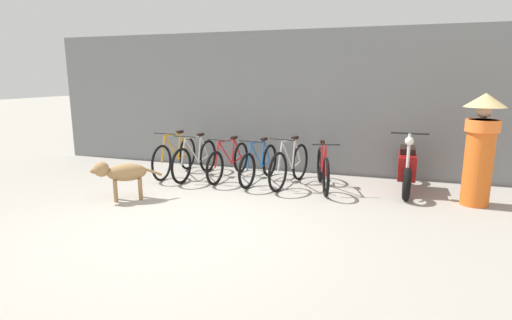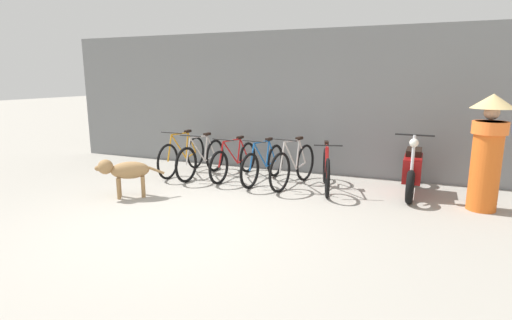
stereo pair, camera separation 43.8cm
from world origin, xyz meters
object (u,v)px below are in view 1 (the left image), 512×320
Objects in this scene: bicycle_2 at (229,161)px; bicycle_4 at (290,166)px; bicycle_1 at (195,160)px; motorcycle at (406,168)px; bicycle_3 at (259,164)px; bicycle_5 at (323,169)px; person_in_robes at (481,144)px; stray_dog at (122,173)px; bicycle_0 at (175,157)px.

bicycle_4 is (1.24, -0.15, 0.03)m from bicycle_2.
motorcycle is (3.87, 0.27, 0.05)m from bicycle_1.
bicycle_2 is 1.25m from bicycle_4.
bicycle_1 is 1.29m from bicycle_3.
bicycle_1 is at bearing -72.18° from bicycle_2.
motorcycle is (1.98, 0.29, 0.04)m from bicycle_4.
bicycle_4 is 0.60m from bicycle_5.
bicycle_1 is 0.99× the size of person_in_robes.
bicycle_4 is at bearing 178.82° from stray_dog.
bicycle_4 is 1.78× the size of stray_dog.
bicycle_4 is at bearing 93.47° from bicycle_1.
bicycle_5 is 1.73× the size of stray_dog.
bicycle_5 is at bearing -76.41° from motorcycle.
bicycle_0 is 1.06× the size of bicycle_4.
bicycle_4 is 1.03× the size of bicycle_5.
motorcycle reaches higher than bicycle_2.
bicycle_3 is at bearing -107.61° from bicycle_5.
bicycle_1 is at bearing -141.67° from stray_dog.
bicycle_3 is 1.01× the size of bicycle_4.
bicycle_0 is 2.37m from bicycle_4.
bicycle_1 reaches higher than stray_dog.
bicycle_3 is 0.96× the size of person_in_robes.
stray_dog is (-2.33, -1.68, 0.08)m from bicycle_4.
bicycle_2 is 1.05× the size of bicycle_3.
bicycle_5 is at bearing 172.73° from stray_dog.
bicycle_4 reaches higher than bicycle_1.
bicycle_3 is at bearing -83.37° from motorcycle.
bicycle_0 is at bearing -15.91° from person_in_robes.
bicycle_1 is 1.88m from bicycle_4.
bicycle_3 is (1.78, -0.05, -0.03)m from bicycle_0.
bicycle_5 reaches higher than bicycle_3.
person_in_robes is at bearing 63.76° from motorcycle.
bicycle_2 is 1.84m from bicycle_5.
bicycle_5 reaches higher than bicycle_2.
bicycle_2 reaches higher than stray_dog.
bicycle_1 reaches higher than bicycle_3.
bicycle_1 is at bearing -105.20° from bicycle_5.
motorcycle reaches higher than bicycle_5.
bicycle_3 is at bearing -172.01° from stray_dog.
bicycle_2 is at bearing 92.70° from bicycle_0.
motorcycle is 1.23m from person_in_robes.
person_in_robes is (0.98, -0.51, 0.54)m from motorcycle.
stray_dog is 0.54× the size of person_in_robes.
motorcycle reaches higher than bicycle_0.
bicycle_0 is 4.36m from motorcycle.
bicycle_1 is 1.06× the size of bicycle_5.
stray_dog is (0.04, -1.78, 0.08)m from bicycle_0.
bicycle_1 is 0.98× the size of bicycle_2.
bicycle_0 is at bearing -96.28° from bicycle_1.
bicycle_4 is at bearing 92.28° from bicycle_3.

